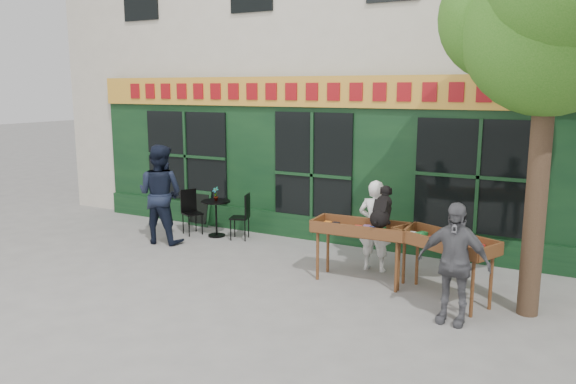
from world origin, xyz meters
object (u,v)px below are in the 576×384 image
object	(u,v)px
book_cart_center	(361,232)
dog	(382,206)
woman	(375,226)
bistro_table	(216,211)
book_cart_right	(444,246)
man_right	(453,263)
man_left	(160,194)

from	to	relation	value
book_cart_center	dog	distance (m)	0.59
woman	bistro_table	distance (m)	3.72
book_cart_right	bistro_table	distance (m)	5.20
book_cart_center	woman	distance (m)	0.65
dog	man_right	world-z (taller)	man_right
book_cart_right	man_right	xyz separation A→B (m)	(0.30, -0.75, -0.01)
book_cart_center	woman	xyz separation A→B (m)	(0.00, 0.65, -0.04)
book_cart_right	dog	bearing A→B (deg)	-162.87
book_cart_center	book_cart_right	xyz separation A→B (m)	(1.35, -0.16, 0.00)
bistro_table	man_left	xyz separation A→B (m)	(-0.70, -0.90, 0.45)
book_cart_center	book_cart_right	world-z (taller)	same
dog	bistro_table	xyz separation A→B (m)	(-4.02, 1.23, -0.75)
book_cart_center	woman	world-z (taller)	woman
book_cart_center	dog	size ratio (longest dim) A/B	2.54
man_right	book_cart_right	bearing A→B (deg)	115.28
book_cart_right	man_right	world-z (taller)	man_right
book_cart_right	bistro_table	size ratio (longest dim) A/B	2.14
woman	book_cart_right	world-z (taller)	woman
woman	man_right	distance (m)	2.27
book_cart_center	bistro_table	world-z (taller)	book_cart_center
book_cart_center	man_right	distance (m)	1.88
book_cart_right	man_left	distance (m)	5.74
bistro_table	book_cart_right	bearing A→B (deg)	-14.97
dog	bistro_table	size ratio (longest dim) A/B	0.79
man_right	bistro_table	size ratio (longest dim) A/B	2.15
book_cart_center	woman	size ratio (longest dim) A/B	0.98
dog	woman	bearing A→B (deg)	114.17
woman	man_right	world-z (taller)	man_right
book_cart_center	book_cart_right	size ratio (longest dim) A/B	0.94
dog	woman	world-z (taller)	dog
man_right	bistro_table	distance (m)	5.72
man_right	bistro_table	bearing A→B (deg)	162.00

